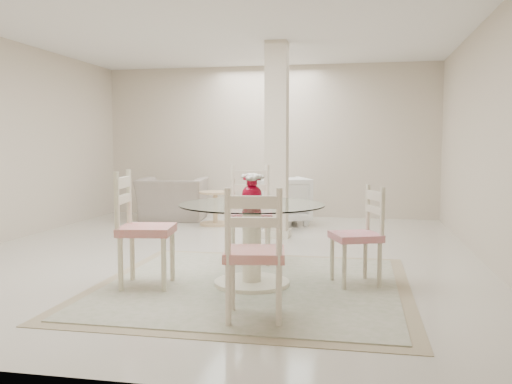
% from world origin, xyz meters
% --- Properties ---
extents(ground, '(7.00, 7.00, 0.00)m').
position_xyz_m(ground, '(0.00, 0.00, 0.00)').
color(ground, beige).
rests_on(ground, ground).
extents(room_shell, '(6.02, 7.02, 2.71)m').
position_xyz_m(room_shell, '(0.00, 0.00, 1.86)').
color(room_shell, beige).
rests_on(room_shell, ground).
extents(column, '(0.30, 0.30, 2.70)m').
position_xyz_m(column, '(0.50, 1.30, 1.35)').
color(column, beige).
rests_on(column, ground).
extents(area_rug, '(2.85, 2.85, 0.02)m').
position_xyz_m(area_rug, '(0.69, -1.39, 0.01)').
color(area_rug, tan).
rests_on(area_rug, ground).
extents(dining_table, '(1.32, 1.32, 0.76)m').
position_xyz_m(dining_table, '(0.69, -1.39, 0.39)').
color(dining_table, '#FBF0CE').
rests_on(dining_table, ground).
extents(red_vase, '(0.21, 0.20, 0.28)m').
position_xyz_m(red_vase, '(0.69, -1.39, 0.90)').
color(red_vase, '#A90520').
rests_on(red_vase, dining_table).
extents(dining_chair_east, '(0.53, 0.53, 1.01)m').
position_xyz_m(dining_chair_east, '(1.68, -1.16, 0.53)').
color(dining_chair_east, beige).
rests_on(dining_chair_east, ground).
extents(dining_chair_north, '(0.55, 0.55, 1.18)m').
position_xyz_m(dining_chair_north, '(0.47, -0.39, 0.62)').
color(dining_chair_north, beige).
rests_on(dining_chair_north, ground).
extents(dining_chair_west, '(0.53, 0.53, 1.17)m').
position_xyz_m(dining_chair_west, '(-0.32, -1.61, 0.61)').
color(dining_chair_west, '#EFE9C5').
rests_on(dining_chair_west, ground).
extents(dining_chair_south, '(0.50, 0.50, 1.10)m').
position_xyz_m(dining_chair_south, '(0.90, -2.39, 0.58)').
color(dining_chair_south, beige).
rests_on(dining_chair_south, ground).
extents(recliner_taupe, '(1.21, 1.09, 0.72)m').
position_xyz_m(recliner_taupe, '(-1.52, 2.66, 0.36)').
color(recliner_taupe, '#9E9383').
rests_on(recliner_taupe, ground).
extents(armchair_white, '(1.10, 1.12, 0.78)m').
position_xyz_m(armchair_white, '(0.38, 2.53, 0.39)').
color(armchair_white, white).
rests_on(armchair_white, ground).
extents(side_table, '(0.52, 0.52, 0.54)m').
position_xyz_m(side_table, '(-0.64, 2.22, 0.25)').
color(side_table, '#DAB986').
rests_on(side_table, ground).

